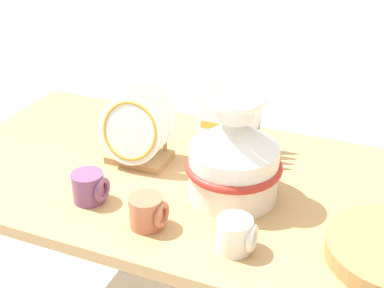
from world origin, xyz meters
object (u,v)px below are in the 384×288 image
ceramic_vase (234,156)px  dish_rack_square_plates (229,131)px  mug_cream_glaze (236,235)px  dish_rack_round_plates (137,135)px  mug_terracotta_glaze (148,212)px  mug_plum_glaze (90,187)px

ceramic_vase → dish_rack_square_plates: bearing=111.6°
mug_cream_glaze → dish_rack_square_plates: bearing=111.1°
ceramic_vase → dish_rack_round_plates: 0.33m
mug_terracotta_glaze → mug_plum_glaze: (-0.20, 0.04, 0.00)m
ceramic_vase → dish_rack_round_plates: (-0.33, 0.07, -0.03)m
ceramic_vase → mug_plum_glaze: size_ratio=3.15×
dish_rack_round_plates → mug_cream_glaze: size_ratio=2.36×
dish_rack_square_plates → mug_terracotta_glaze: bearing=-98.2°
ceramic_vase → dish_rack_round_plates: ceramic_vase is taller
mug_terracotta_glaze → ceramic_vase: bearing=54.2°
dish_rack_round_plates → mug_plum_glaze: bearing=-95.4°
mug_cream_glaze → mug_terracotta_glaze: same height
mug_terracotta_glaze → mug_plum_glaze: bearing=167.9°
ceramic_vase → mug_terracotta_glaze: size_ratio=3.15×
dish_rack_square_plates → mug_cream_glaze: size_ratio=2.05×
dish_rack_round_plates → dish_rack_square_plates: (0.24, 0.16, -0.02)m
dish_rack_round_plates → mug_terracotta_glaze: bearing=-58.1°
ceramic_vase → dish_rack_square_plates: 0.25m
ceramic_vase → mug_cream_glaze: ceramic_vase is taller
dish_rack_square_plates → mug_plum_glaze: size_ratio=2.05×
mug_plum_glaze → mug_terracotta_glaze: bearing=-12.1°
dish_rack_square_plates → mug_plum_glaze: dish_rack_square_plates is taller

